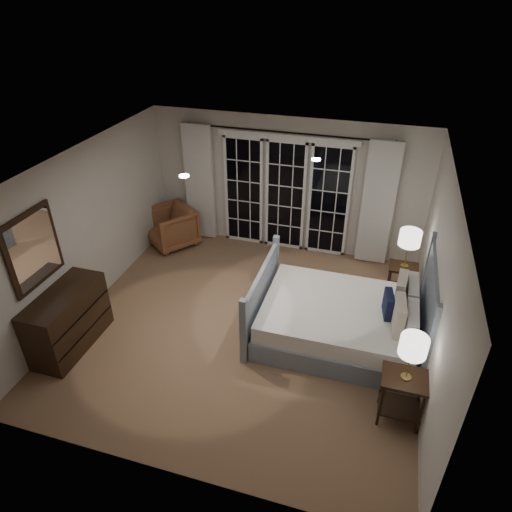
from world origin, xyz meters
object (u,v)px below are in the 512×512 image
(armchair, at_px, (171,227))
(nightstand_left, at_px, (402,392))
(lamp_left, at_px, (413,347))
(dresser, at_px, (68,320))
(bed, at_px, (342,320))
(lamp_right, at_px, (410,238))
(nightstand_right, at_px, (402,277))

(armchair, bearing_deg, nightstand_left, 2.41)
(lamp_left, distance_m, dresser, 4.53)
(nightstand_left, xyz_separation_m, armchair, (-4.35, 2.99, -0.07))
(armchair, height_order, dresser, dresser)
(bed, height_order, lamp_left, bed)
(lamp_left, distance_m, armchair, 5.33)
(lamp_right, distance_m, dresser, 5.13)
(dresser, bearing_deg, bed, 18.47)
(lamp_right, height_order, dresser, lamp_right)
(lamp_left, xyz_separation_m, dresser, (-4.48, -0.00, -0.70))
(nightstand_right, xyz_separation_m, dresser, (-4.43, -2.50, 0.06))
(bed, bearing_deg, nightstand_right, 58.54)
(bed, bearing_deg, dresser, -161.53)
(lamp_right, xyz_separation_m, dresser, (-4.43, -2.50, -0.66))
(nightstand_left, height_order, lamp_left, lamp_left)
(lamp_left, bearing_deg, lamp_right, 91.18)
(nightstand_left, distance_m, dresser, 4.48)
(armchair, relative_size, dresser, 0.67)
(bed, xyz_separation_m, lamp_right, (0.79, 1.28, 0.76))
(lamp_left, distance_m, lamp_right, 2.50)
(lamp_right, xyz_separation_m, armchair, (-4.30, 0.49, -0.72))
(armchair, bearing_deg, nightstand_right, 30.38)
(bed, xyz_separation_m, nightstand_left, (0.84, -1.21, 0.11))
(nightstand_right, distance_m, lamp_right, 0.71)
(armchair, xyz_separation_m, dresser, (-0.13, -2.99, 0.06))
(armchair, bearing_deg, bed, 10.09)
(nightstand_left, bearing_deg, nightstand_right, 91.18)
(nightstand_right, bearing_deg, armchair, 173.45)
(lamp_right, bearing_deg, lamp_left, -88.82)
(nightstand_left, height_order, nightstand_right, nightstand_left)
(lamp_right, bearing_deg, nightstand_left, -88.82)
(nightstand_right, bearing_deg, lamp_right, 26.57)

